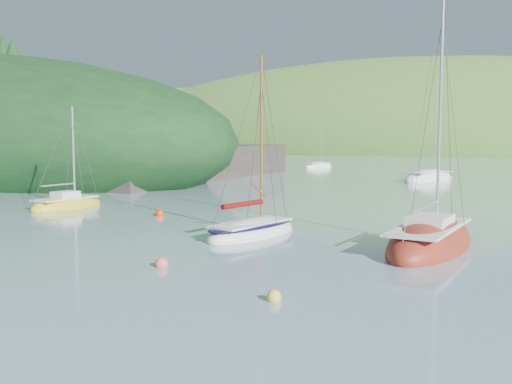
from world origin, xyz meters
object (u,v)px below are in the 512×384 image
Objects in this scene: distant_sloop_a at (429,179)px; distant_sloop_c at (318,167)px; sloop_red at (430,243)px; daysailer_white at (252,231)px; sailboat_yellow at (67,205)px.

distant_sloop_a is 1.37× the size of distant_sloop_c.
daysailer_white is at bearing -172.03° from sloop_red.
sailboat_yellow is 51.59m from distant_sloop_c.
sailboat_yellow is at bearing -96.19° from distant_sloop_a.
sloop_red is at bearing -59.67° from distant_sloop_a.
distant_sloop_a is at bearing 67.84° from sailboat_yellow.
distant_sloop_c is (-21.08, 15.65, -0.04)m from distant_sloop_a.
sailboat_yellow is at bearing -70.45° from distant_sloop_c.
distant_sloop_c is at bearing 119.14° from sloop_red.
daysailer_white is 15.67m from sailboat_yellow.
daysailer_white is 1.06× the size of distant_sloop_c.
sloop_red is at bearing -48.15° from distant_sloop_c.
sloop_red is at bearing 14.70° from daysailer_white.
distant_sloop_a is (-11.08, 35.46, -0.03)m from sloop_red.
sailboat_yellow is at bearing 177.17° from daysailer_white.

